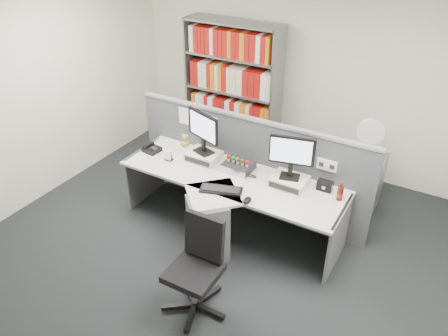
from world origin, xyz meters
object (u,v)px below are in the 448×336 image
Objects in this scene: speaker at (325,186)px; filing_cabinet at (361,183)px; shelving_unit at (232,93)px; monitor_right at (292,154)px; cola_bottle at (340,193)px; desk_calendar at (168,156)px; monitor_left at (203,129)px; office_chair at (198,264)px; keyboard at (221,190)px; desk at (222,205)px; mouse at (247,200)px; desktop_pc at (238,166)px; desk_fan at (370,134)px; desk_phone at (152,149)px.

filing_cabinet is at bearing 77.32° from speaker.
speaker is 2.34m from shelving_unit.
monitor_right is 0.64m from cola_bottle.
monitor_left is at bearing 31.42° from desk_calendar.
monitor_right is 1.50m from office_chair.
desk is at bearing 118.14° from keyboard.
monitor_left is 0.80m from keyboard.
mouse is 0.06× the size of shelving_unit.
monitor_left is 3.08× the size of speaker.
desktop_pc is 0.60× the size of desk_fan.
monitor_left is 2.35× the size of cola_bottle.
speaker is 0.08× the size of shelving_unit.
desktop_pc is at bearing 15.25° from desk_calendar.
desk_calendar is at bearing -164.75° from desktop_pc.
monitor_right is (0.63, 0.38, 0.66)m from desk.
monitor_right is at bearing 38.53° from keyboard.
keyboard is 0.89× the size of desk_fan.
desk_phone is 1.88m from office_chair.
keyboard is at bearing -63.95° from shelving_unit.
desktop_pc is 1.00m from speaker.
office_chair is (1.44, -1.19, -0.24)m from desk_phone.
desktop_pc is 2.73× the size of desk_calendar.
desk_calendar is (-0.83, 0.16, 0.32)m from desk.
desk_fan reaches higher than speaker.
speaker is at bearing 153.74° from cola_bottle.
filing_cabinet is (0.57, 1.02, -0.76)m from monitor_right.
monitor_right is (1.10, -0.00, -0.01)m from monitor_left.
desktop_pc is 1.63m from filing_cabinet.
keyboard is 0.34m from mouse.
office_chair is (-0.32, -1.34, -0.60)m from monitor_right.
monitor_left is 0.94× the size of desk_fan.
desk is 12.00× the size of cola_bottle.
speaker is at bearing 26.16° from desk.
desk_phone is at bearing -172.07° from desktop_pc.
mouse is 0.13× the size of office_chair.
monitor_left is at bearing -148.70° from filing_cabinet.
shelving_unit reaches higher than office_chair.
speaker is at bearing 5.67° from desktop_pc.
monitor_right is at bearing 4.92° from desk_phone.
desk_calendar is (-1.46, -0.22, -0.34)m from monitor_right.
desktop_pc is 0.34× the size of office_chair.
desk_fan reaches higher than desktop_pc.
cola_bottle is at bearing 4.02° from desk_phone.
desk is at bearing -130.61° from filing_cabinet.
desk_fan is (0.01, 1.00, 0.24)m from cola_bottle.
desk_calendar is 1.70m from shelving_unit.
desk is 0.49m from mouse.
desk_calendar is (-0.87, 0.25, 0.04)m from keyboard.
shelving_unit is 2.15m from desk_fan.
monitor_left is 4.25× the size of desk_calendar.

